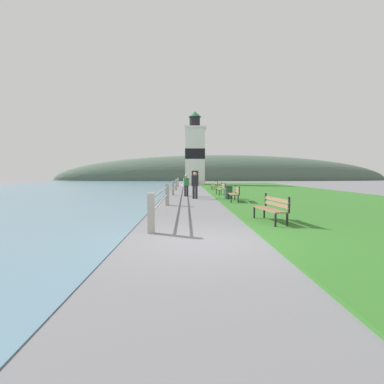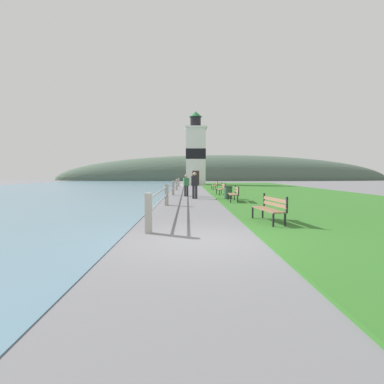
% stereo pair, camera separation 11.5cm
% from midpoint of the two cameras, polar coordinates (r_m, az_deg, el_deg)
% --- Properties ---
extents(ground_plane, '(160.00, 160.00, 0.00)m').
position_cam_midpoint_polar(ground_plane, '(7.32, 2.17, -9.33)').
color(ground_plane, slate).
extents(grass_verge, '(12.00, 52.22, 0.06)m').
position_cam_midpoint_polar(grass_verge, '(25.81, 16.87, -0.16)').
color(grass_verge, '#2D6623').
rests_on(grass_verge, ground_plane).
extents(water_strip, '(24.00, 83.55, 0.01)m').
position_cam_midpoint_polar(water_strip, '(28.09, -29.86, -0.23)').
color(water_strip, slate).
rests_on(water_strip, ground_plane).
extents(seawall_railing, '(0.18, 28.77, 1.10)m').
position_cam_midpoint_polar(seawall_railing, '(22.46, -3.46, 1.05)').
color(seawall_railing, '#A8A399').
rests_on(seawall_railing, ground_plane).
extents(park_bench_near, '(0.71, 1.82, 0.94)m').
position_cam_midpoint_polar(park_bench_near, '(10.02, 14.99, -2.83)').
color(park_bench_near, brown).
rests_on(park_bench_near, ground_plane).
extents(park_bench_midway, '(0.56, 1.77, 0.94)m').
position_cam_midpoint_polar(park_bench_midway, '(16.98, 8.25, -0.18)').
color(park_bench_midway, brown).
rests_on(park_bench_midway, ground_plane).
extents(park_bench_far, '(0.52, 1.69, 0.94)m').
position_cam_midpoint_polar(park_bench_far, '(22.22, 5.79, 0.71)').
color(park_bench_far, brown).
rests_on(park_bench_far, ground_plane).
extents(park_bench_by_lighthouse, '(0.48, 1.80, 0.94)m').
position_cam_midpoint_polar(park_bench_by_lighthouse, '(29.14, 4.57, 1.39)').
color(park_bench_by_lighthouse, brown).
rests_on(park_bench_by_lighthouse, ground_plane).
extents(lighthouse, '(3.13, 3.13, 10.37)m').
position_cam_midpoint_polar(lighthouse, '(42.85, 0.76, 7.46)').
color(lighthouse, white).
rests_on(lighthouse, ground_plane).
extents(person_strolling, '(0.46, 0.31, 1.71)m').
position_cam_midpoint_polar(person_strolling, '(19.31, 0.71, 1.47)').
color(person_strolling, '#28282D').
rests_on(person_strolling, ground_plane).
extents(person_by_railing, '(0.42, 0.31, 1.55)m').
position_cam_midpoint_polar(person_by_railing, '(21.27, -0.96, 1.42)').
color(person_by_railing, '#28282D').
rests_on(person_by_railing, ground_plane).
extents(trash_bin, '(0.54, 0.54, 0.84)m').
position_cam_midpoint_polar(trash_bin, '(18.76, 7.08, -0.16)').
color(trash_bin, '#2D5138').
rests_on(trash_bin, ground_plane).
extents(distant_hillside, '(80.00, 16.00, 12.00)m').
position_cam_midpoint_polar(distant_hillside, '(72.44, 5.76, 2.25)').
color(distant_hillside, '#475B4C').
rests_on(distant_hillside, ground_plane).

